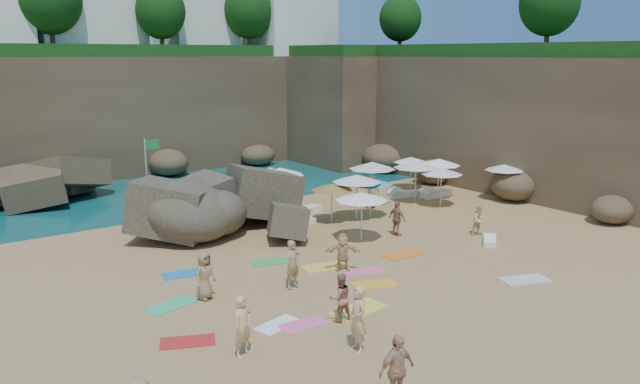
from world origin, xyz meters
TOP-DOWN VIEW (x-y plane):
  - ground at (0.00, 0.00)m, footprint 120.00×120.00m
  - seawater at (0.00, 30.00)m, footprint 120.00×120.00m
  - cliff_back at (2.00, 25.00)m, footprint 44.00×8.00m
  - cliff_right at (19.00, 8.00)m, footprint 8.00×30.00m
  - cliff_corner at (17.00, 20.00)m, footprint 10.00×12.00m
  - clifftop_buildings at (2.96, 25.79)m, footprint 28.48×9.48m
  - clifftop_trees at (4.78, 19.52)m, footprint 35.60×23.82m
  - rock_outcrop at (-1.63, 5.08)m, footprint 8.46×7.52m
  - flag_pole at (-3.31, 10.23)m, footprint 0.80×0.19m
  - parasol_0 at (7.65, 5.86)m, footprint 2.56×2.56m
  - parasol_1 at (2.83, 7.65)m, footprint 2.50×2.50m
  - parasol_2 at (12.26, 7.55)m, footprint 2.13×2.13m
  - parasol_3 at (10.45, 3.37)m, footprint 2.28×2.28m
  - parasol_4 at (10.03, 4.90)m, footprint 2.50×2.50m
  - parasol_5 at (2.82, 0.99)m, footprint 2.37×2.37m
  - parasol_6 at (3.62, 4.23)m, footprint 2.10×2.10m
  - parasol_7 at (4.95, 3.91)m, footprint 2.46×2.46m
  - parasol_8 at (11.82, 4.85)m, footprint 2.46×2.46m
  - parasol_10 at (5.80, 3.81)m, footprint 2.19×2.19m
  - parasol_11 at (14.47, 2.30)m, footprint 2.20×2.20m
  - lounger_0 at (2.05, 4.93)m, footprint 1.81×0.70m
  - lounger_1 at (3.56, 6.54)m, footprint 2.11×1.00m
  - lounger_2 at (12.00, 5.15)m, footprint 2.05×0.73m
  - lounger_3 at (1.40, 4.49)m, footprint 1.62×0.88m
  - lounger_4 at (10.49, 6.28)m, footprint 2.07×1.02m
  - lounger_5 at (7.24, -2.60)m, footprint 1.51×1.38m
  - towel_1 at (-4.31, -4.74)m, footprint 1.56×0.82m
  - towel_2 at (-0.26, -3.45)m, footprint 1.79×1.40m
  - towel_3 at (-7.03, -0.88)m, footprint 1.82×1.18m
  - towel_4 at (-2.20, -4.87)m, footprint 2.06×1.23m
  - towel_5 at (-4.96, -4.28)m, footprint 1.59×1.06m
  - towel_7 at (-7.71, -3.71)m, footprint 1.77×1.38m
  - towel_8 at (-5.34, 1.68)m, footprint 1.84×1.12m
  - towel_9 at (0.34, -2.14)m, footprint 1.78×1.29m
  - towel_10 at (2.98, -1.55)m, footprint 1.88×0.97m
  - towel_11 at (-1.98, 0.90)m, footprint 1.73×1.18m
  - towel_12 at (-0.50, -0.89)m, footprint 2.07×1.37m
  - towel_13 at (4.56, -6.39)m, footprint 1.98×1.48m
  - person_stand_0 at (-6.79, -5.39)m, footprint 0.74×0.60m
  - person_stand_1 at (-3.21, -5.17)m, footprint 0.86×0.73m
  - person_stand_2 at (4.00, 10.54)m, footprint 1.16×1.19m
  - person_stand_3 at (4.67, 0.66)m, footprint 0.46×0.98m
  - person_stand_4 at (7.23, 5.38)m, footprint 1.01×0.77m
  - person_stand_5 at (-1.62, 10.67)m, footprint 1.65×0.68m
  - person_stand_6 at (-4.05, -7.05)m, footprint 0.60×0.78m
  - person_lie_2 at (-5.83, -1.05)m, footprint 1.29×1.81m
  - person_lie_3 at (-0.27, -1.58)m, footprint 1.96×1.99m
  - person_lie_4 at (-2.85, -1.99)m, footprint 1.00×1.84m
  - person_lie_5 at (7.77, -1.53)m, footprint 1.10×1.56m

SIDE VIEW (x-z plane):
  - ground at x=0.00m, z-range 0.00..0.00m
  - rock_outcrop at x=-1.63m, z-range -1.40..1.40m
  - seawater at x=0.00m, z-range 0.00..0.00m
  - towel_5 at x=-4.96m, z-range 0.00..0.03m
  - towel_1 at x=-4.31m, z-range 0.00..0.03m
  - towel_11 at x=-1.98m, z-range 0.00..0.03m
  - towel_7 at x=-7.71m, z-range 0.00..0.03m
  - towel_2 at x=-0.26m, z-range 0.00..0.03m
  - towel_9 at x=0.34m, z-range 0.00..0.03m
  - towel_3 at x=-7.03m, z-range 0.00..0.03m
  - towel_8 at x=-5.34m, z-range 0.00..0.03m
  - towel_13 at x=4.56m, z-range 0.00..0.03m
  - towel_10 at x=2.98m, z-range 0.00..0.03m
  - towel_12 at x=-0.50m, z-range 0.00..0.03m
  - towel_4 at x=-2.20m, z-range 0.00..0.03m
  - lounger_5 at x=7.24m, z-range 0.00..0.24m
  - lounger_3 at x=1.40m, z-range 0.00..0.24m
  - lounger_0 at x=2.05m, z-range 0.00..0.28m
  - lounger_4 at x=10.49m, z-range 0.00..0.31m
  - lounger_1 at x=3.56m, z-range 0.00..0.32m
  - lounger_2 at x=12.00m, z-range 0.00..0.32m
  - person_lie_3 at x=-0.27m, z-range 0.00..0.39m
  - person_lie_4 at x=-2.85m, z-range 0.00..0.42m
  - person_lie_2 at x=-5.83m, z-range 0.00..0.44m
  - person_lie_5 at x=7.77m, z-range 0.00..0.54m
  - person_stand_1 at x=-3.21m, z-range 0.00..1.56m
  - person_stand_3 at x=4.67m, z-range 0.00..1.62m
  - person_stand_5 at x=-1.62m, z-range 0.00..1.73m
  - person_stand_0 at x=-6.79m, z-range 0.00..1.76m
  - person_stand_2 at x=4.00m, z-range 0.00..1.82m
  - person_stand_4 at x=7.23m, z-range 0.00..1.84m
  - person_stand_6 at x=-4.05m, z-range 0.00..1.93m
  - parasol_6 at x=3.62m, z-range 0.83..2.82m
  - parasol_2 at x=12.26m, z-range 0.84..2.86m
  - parasol_10 at x=5.80m, z-range 0.86..2.93m
  - parasol_11 at x=14.47m, z-range 0.87..2.95m
  - parasol_3 at x=10.45m, z-range 0.90..3.06m
  - parasol_5 at x=2.82m, z-range 0.94..3.17m
  - parasol_8 at x=11.82m, z-range 0.97..3.30m
  - parasol_7 at x=4.95m, z-range 0.97..3.30m
  - parasol_1 at x=2.83m, z-range 0.99..3.35m
  - parasol_4 at x=10.03m, z-range 0.99..3.36m
  - parasol_0 at x=7.65m, z-range 1.01..3.43m
  - flag_pole at x=-3.31m, z-range 0.57..4.69m
  - cliff_back at x=2.00m, z-range 0.00..8.00m
  - cliff_right at x=19.00m, z-range 0.00..8.00m
  - cliff_corner at x=17.00m, z-range 0.00..8.00m
  - clifftop_buildings at x=2.96m, z-range 7.74..14.74m
  - clifftop_trees at x=4.78m, z-range 9.06..13.46m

